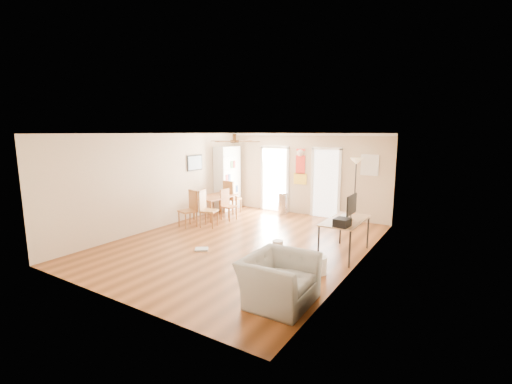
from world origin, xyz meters
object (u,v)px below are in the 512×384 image
Objects in this scene: trash_can at (283,203)px; wastebasket_a at (278,246)px; dining_chair_far at (233,197)px; armchair at (279,280)px; dining_chair_right_b at (209,209)px; torchiere_lamp at (355,191)px; dining_chair_right_a at (229,205)px; bookshelf at (227,178)px; dining_chair_near at (188,209)px; dining_table at (216,207)px; wastebasket_b at (319,265)px; printer at (342,222)px; computer_desk at (345,237)px.

wastebasket_a is (1.62, -3.35, -0.21)m from trash_can.
armchair is at bearing 138.59° from dining_chair_far.
dining_chair_right_b reaches higher than wastebasket_a.
trash_can is at bearing 26.29° from armchair.
torchiere_lamp is 1.68× the size of armchair.
dining_chair_far reaches higher than dining_chair_right_a.
dining_chair_right_b is 2.81m from wastebasket_a.
bookshelf is 2.13× the size of dining_chair_near.
torchiere_lamp is (4.25, 0.45, -0.12)m from bookshelf.
dining_chair_right_b is 1.83m from dining_chair_far.
dining_chair_far is at bearing 34.06° from dining_chair_right_a.
dining_chair_right_a is 0.94m from dining_chair_right_b.
dining_chair_right_b is (0.91, -2.10, -0.56)m from bookshelf.
dining_table is 4.08× the size of wastebasket_b.
wastebasket_a is 0.24× the size of armchair.
torchiere_lamp reaches higher than dining_chair_far.
dining_table is 3.71m from wastebasket_a.
armchair is at bearing -93.33° from printer.
dining_chair_far is at bearing -0.93° from dining_chair_right_b.
trash_can is 0.62× the size of armchair.
armchair is (-0.19, -2.65, -0.02)m from computer_desk.
dining_chair_far reaches higher than dining_chair_right_b.
armchair is (-0.30, -2.08, -0.49)m from printer.
wastebasket_a is (3.17, -0.55, -0.37)m from dining_chair_near.
dining_chair_right_b is 3.19× the size of printer.
dining_chair_right_a is 1.32× the size of trash_can.
bookshelf is at bearing 143.25° from wastebasket_b.
dining_chair_far is (0.45, -0.33, -0.54)m from bookshelf.
bookshelf is 7.82× the size of wastebasket_a.
armchair is at bearing -94.05° from computer_desk.
wastebasket_b is at bearing -27.91° from bookshelf.
dining_chair_near is 3.09× the size of wastebasket_b.
printer is (0.11, -0.56, 0.47)m from computer_desk.
wastebasket_b is (3.87, -2.41, -0.30)m from dining_chair_right_a.
dining_chair_right_b is 0.60m from dining_chair_near.
torchiere_lamp is (3.88, 1.55, 0.62)m from dining_table.
dining_chair_far is 3.90m from torchiere_lamp.
torchiere_lamp is 2.87m from computer_desk.
bookshelf is 5.74m from printer.
dining_chair_right_b is 4.14m from printer.
bookshelf is 1.48× the size of computer_desk.
dining_chair_near is at bearing 179.16° from printer.
dining_table is 0.92× the size of computer_desk.
bookshelf is 6.84m from armchair.
printer is at bearing -77.79° from torchiere_lamp.
wastebasket_a is at bearing -30.85° from bookshelf.
dining_chair_far is (0.05, 2.08, 0.03)m from dining_chair_near.
bookshelf reaches higher than wastebasket_a.
dining_chair_near is 0.53× the size of torchiere_lamp.
printer is 2.16m from armchair.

